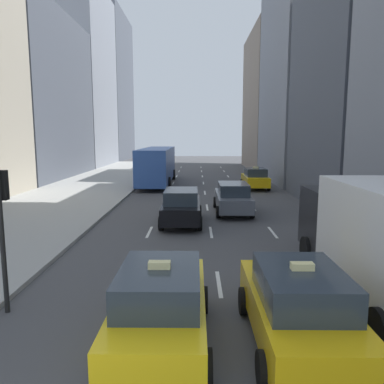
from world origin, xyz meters
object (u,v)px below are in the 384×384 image
(traffic_light_pole, at_px, (2,216))
(city_bus, at_px, (157,164))
(sedan_black_near, at_px, (233,198))
(taxi_lead, at_px, (255,178))
(taxi_second, at_px, (161,304))
(taxi_third, at_px, (298,306))
(sedan_silver_behind, at_px, (181,206))

(traffic_light_pole, bearing_deg, city_bus, 87.41)
(sedan_black_near, bearing_deg, taxi_lead, 74.15)
(taxi_lead, xyz_separation_m, sedan_black_near, (-2.80, -9.86, -0.00))
(taxi_second, relative_size, traffic_light_pole, 1.22)
(taxi_third, distance_m, sedan_black_near, 13.69)
(taxi_second, distance_m, sedan_black_near, 13.93)
(taxi_second, xyz_separation_m, traffic_light_pole, (-3.95, 1.50, 1.53))
(city_bus, bearing_deg, sedan_silver_behind, -79.85)
(traffic_light_pole, bearing_deg, sedan_silver_behind, 67.23)
(taxi_lead, xyz_separation_m, taxi_second, (-5.60, -23.51, 0.00))
(taxi_lead, xyz_separation_m, city_bus, (-8.41, 3.10, 0.91))
(taxi_second, distance_m, city_bus, 26.77)
(taxi_second, xyz_separation_m, sedan_black_near, (2.80, 13.64, -0.00))
(taxi_lead, xyz_separation_m, traffic_light_pole, (-9.55, -22.01, 1.53))
(taxi_lead, relative_size, traffic_light_pole, 1.22)
(city_bus, bearing_deg, taxi_lead, -20.26)
(taxi_second, height_order, sedan_black_near, taxi_second)
(sedan_black_near, distance_m, traffic_light_pole, 13.98)
(sedan_silver_behind, relative_size, city_bus, 0.39)
(taxi_third, relative_size, traffic_light_pole, 1.22)
(taxi_third, distance_m, sedan_silver_behind, 11.31)
(sedan_black_near, bearing_deg, taxi_second, -101.60)
(taxi_second, bearing_deg, city_bus, 96.03)
(sedan_silver_behind, bearing_deg, city_bus, 100.15)
(taxi_third, xyz_separation_m, sedan_black_near, (0.00, 13.69, -0.00))
(taxi_third, relative_size, sedan_silver_behind, 0.98)
(taxi_third, bearing_deg, sedan_black_near, 90.00)
(taxi_lead, bearing_deg, sedan_silver_behind, -113.96)
(city_bus, distance_m, traffic_light_pole, 25.15)
(city_bus, relative_size, traffic_light_pole, 3.23)
(taxi_second, distance_m, sedan_silver_behind, 10.91)
(taxi_third, distance_m, city_bus, 27.26)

